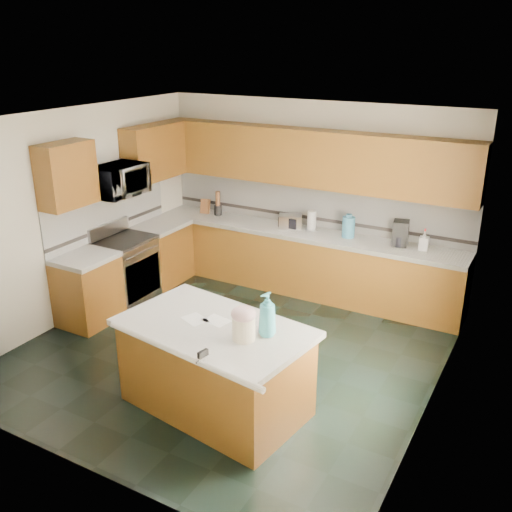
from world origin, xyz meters
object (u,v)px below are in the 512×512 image
Objects in this scene: island_base at (215,370)px; island_top at (214,328)px; soap_bottle_island at (267,314)px; treat_jar at (244,328)px; knife_block at (205,206)px; toaster_oven at (290,221)px; coffee_maker at (400,233)px.

island_base is 0.46m from island_top.
island_base is at bearing -153.48° from soap_bottle_island.
soap_bottle_island reaches higher than treat_jar.
island_top is 8.28× the size of treat_jar.
treat_jar is at bearing -65.27° from knife_block.
island_top is at bearing -101.19° from toaster_oven.
toaster_oven reaches higher than island_top.
island_top is at bearing -68.97° from knife_block.
treat_jar is at bearing -113.07° from soap_bottle_island.
toaster_oven is (-1.20, 2.97, -0.12)m from soap_bottle_island.
toaster_oven is at bearing 110.87° from island_base.
island_top is 3.13m from toaster_oven.
knife_block is at bearing 115.79° from treat_jar.
coffee_maker is at bearing 81.93° from island_base.
island_base is 0.72m from treat_jar.
toaster_oven is at bearing 129.62° from soap_bottle_island.
knife_block is at bearing 133.48° from island_top.
island_base is at bearing -68.97° from knife_block.
coffee_maker is (0.92, 3.09, 0.20)m from island_top.
knife_block is (-2.14, 3.06, 0.14)m from island_top.
island_base is 3.78m from knife_block.
treat_jar is (0.38, -0.09, 0.14)m from island_top.
soap_bottle_island reaches higher than toaster_oven.
soap_bottle_island is 4.00m from knife_block.
treat_jar reaches higher than island_top.
treat_jar is at bearing -4.89° from island_base.
island_base is 0.95× the size of island_top.
island_base is at bearing 153.73° from treat_jar.
island_top is 0.42m from treat_jar.
toaster_oven is at bearing 110.87° from island_top.
soap_bottle_island is 1.27× the size of coffee_maker.
knife_block reaches higher than treat_jar.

